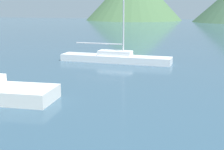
# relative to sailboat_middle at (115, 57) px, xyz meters

# --- Properties ---
(sailboat_middle) EXTENTS (8.85, 1.56, 8.68)m
(sailboat_middle) POSITION_rel_sailboat_middle_xyz_m (0.00, 0.00, 0.00)
(sailboat_middle) COLOR white
(sailboat_middle) RESTS_ON ground_plane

